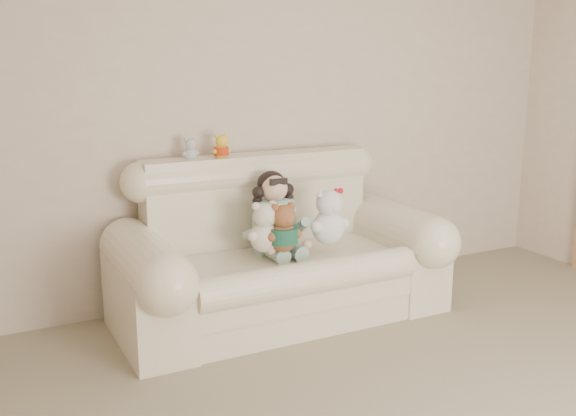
% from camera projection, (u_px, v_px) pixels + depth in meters
% --- Properties ---
extents(wall_back, '(4.50, 0.00, 4.50)m').
position_uv_depth(wall_back, '(293.00, 109.00, 4.62)').
color(wall_back, beige).
rests_on(wall_back, ground).
extents(sofa, '(2.10, 0.95, 1.03)m').
position_uv_depth(sofa, '(281.00, 241.00, 4.20)').
color(sofa, '#FFF4CD').
rests_on(sofa, floor).
extents(seated_child, '(0.33, 0.40, 0.54)m').
position_uv_depth(seated_child, '(274.00, 212.00, 4.23)').
color(seated_child, '#2F775E').
rests_on(seated_child, sofa).
extents(brown_teddy, '(0.27, 0.24, 0.36)m').
position_uv_depth(brown_teddy, '(283.00, 223.00, 3.99)').
color(brown_teddy, brown).
rests_on(brown_teddy, sofa).
extents(white_cat, '(0.31, 0.26, 0.43)m').
position_uv_depth(white_cat, '(328.00, 211.00, 4.15)').
color(white_cat, white).
rests_on(white_cat, sofa).
extents(cream_teddy, '(0.25, 0.20, 0.37)m').
position_uv_depth(cream_teddy, '(264.00, 222.00, 3.99)').
color(cream_teddy, beige).
rests_on(cream_teddy, sofa).
extents(yellow_mini_bear, '(0.15, 0.13, 0.19)m').
position_uv_depth(yellow_mini_bear, '(221.00, 145.00, 4.24)').
color(yellow_mini_bear, yellow).
rests_on(yellow_mini_bear, sofa).
extents(grey_mini_plush, '(0.12, 0.09, 0.18)m').
position_uv_depth(grey_mini_plush, '(190.00, 147.00, 4.18)').
color(grey_mini_plush, '#B8B7BF').
rests_on(grey_mini_plush, sofa).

